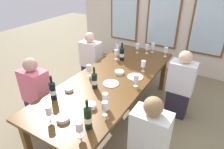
% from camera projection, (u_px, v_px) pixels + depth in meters
% --- Properties ---
extents(ground_plane, '(12.00, 12.00, 0.00)m').
position_uv_depth(ground_plane, '(112.00, 117.00, 3.20)').
color(ground_plane, '#7A6E51').
extents(back_wall_with_windows, '(4.21, 0.10, 2.90)m').
position_uv_depth(back_wall_with_windows, '(165.00, 4.00, 4.19)').
color(back_wall_with_windows, beige).
rests_on(back_wall_with_windows, ground).
extents(dining_table, '(1.01, 2.65, 0.74)m').
position_uv_depth(dining_table, '(112.00, 82.00, 2.88)').
color(dining_table, '#573617').
rests_on(dining_table, ground).
extents(white_plate_0, '(0.22, 0.22, 0.01)m').
position_uv_depth(white_plate_0, '(111.00, 83.00, 2.70)').
color(white_plate_0, white).
rests_on(white_plate_0, dining_table).
extents(white_plate_1, '(0.23, 0.23, 0.01)m').
position_uv_depth(white_plate_1, '(135.00, 77.00, 2.86)').
color(white_plate_1, white).
rests_on(white_plate_1, dining_table).
extents(wine_bottle_0, '(0.08, 0.08, 0.30)m').
position_uv_depth(wine_bottle_0, '(95.00, 80.00, 2.56)').
color(wine_bottle_0, black).
rests_on(wine_bottle_0, dining_table).
extents(wine_bottle_1, '(0.08, 0.08, 0.30)m').
position_uv_depth(wine_bottle_1, '(122.00, 54.00, 3.34)').
color(wine_bottle_1, black).
rests_on(wine_bottle_1, dining_table).
extents(wine_bottle_2, '(0.08, 0.08, 0.33)m').
position_uv_depth(wine_bottle_2, '(88.00, 117.00, 1.91)').
color(wine_bottle_2, black).
rests_on(wine_bottle_2, dining_table).
extents(wine_bottle_3, '(0.08, 0.08, 0.32)m').
position_uv_depth(wine_bottle_3, '(53.00, 90.00, 2.34)').
color(wine_bottle_3, black).
rests_on(wine_bottle_3, dining_table).
extents(tasting_bowl_0, '(0.11, 0.11, 0.04)m').
position_uv_depth(tasting_bowl_0, '(69.00, 89.00, 2.55)').
color(tasting_bowl_0, white).
rests_on(tasting_bowl_0, dining_table).
extents(tasting_bowl_1, '(0.14, 0.14, 0.04)m').
position_uv_depth(tasting_bowl_1, '(63.00, 118.00, 2.06)').
color(tasting_bowl_1, white).
rests_on(tasting_bowl_1, dining_table).
extents(tasting_bowl_2, '(0.14, 0.14, 0.04)m').
position_uv_depth(tasting_bowl_2, '(119.00, 72.00, 2.96)').
color(tasting_bowl_2, white).
rests_on(tasting_bowl_2, dining_table).
extents(tasting_bowl_3, '(0.11, 0.11, 0.05)m').
position_uv_depth(tasting_bowl_3, '(91.00, 106.00, 2.24)').
color(tasting_bowl_3, white).
rests_on(tasting_bowl_3, dining_table).
extents(water_bottle, '(0.06, 0.06, 0.24)m').
position_uv_depth(water_bottle, '(118.00, 49.00, 3.53)').
color(water_bottle, white).
rests_on(water_bottle, dining_table).
extents(wine_glass_0, '(0.07, 0.07, 0.17)m').
position_uv_depth(wine_glass_0, '(79.00, 127.00, 1.81)').
color(wine_glass_0, white).
rests_on(wine_glass_0, dining_table).
extents(wine_glass_1, '(0.07, 0.07, 0.17)m').
position_uv_depth(wine_glass_1, '(136.00, 78.00, 2.59)').
color(wine_glass_1, white).
rests_on(wine_glass_1, dining_table).
extents(wine_glass_2, '(0.07, 0.07, 0.17)m').
position_uv_depth(wine_glass_2, '(143.00, 64.00, 2.97)').
color(wine_glass_2, white).
rests_on(wine_glass_2, dining_table).
extents(wine_glass_3, '(0.07, 0.07, 0.17)m').
position_uv_depth(wine_glass_3, '(89.00, 69.00, 2.85)').
color(wine_glass_3, white).
rests_on(wine_glass_3, dining_table).
extents(wine_glass_4, '(0.07, 0.07, 0.17)m').
position_uv_depth(wine_glass_4, '(105.00, 106.00, 2.08)').
color(wine_glass_4, white).
rests_on(wine_glass_4, dining_table).
extents(wine_glass_5, '(0.07, 0.07, 0.17)m').
position_uv_depth(wine_glass_5, '(116.00, 53.00, 3.36)').
color(wine_glass_5, white).
rests_on(wine_glass_5, dining_table).
extents(wine_glass_6, '(0.07, 0.07, 0.17)m').
position_uv_depth(wine_glass_6, '(147.00, 47.00, 3.59)').
color(wine_glass_6, white).
rests_on(wine_glass_6, dining_table).
extents(wine_glass_7, '(0.07, 0.07, 0.17)m').
position_uv_depth(wine_glass_7, '(49.00, 111.00, 2.01)').
color(wine_glass_7, white).
rests_on(wine_glass_7, dining_table).
extents(wine_glass_8, '(0.07, 0.07, 0.17)m').
position_uv_depth(wine_glass_8, '(137.00, 47.00, 3.62)').
color(wine_glass_8, white).
rests_on(wine_glass_8, dining_table).
extents(wine_glass_9, '(0.07, 0.07, 0.17)m').
position_uv_depth(wine_glass_9, '(105.00, 98.00, 2.22)').
color(wine_glass_9, white).
rests_on(wine_glass_9, dining_table).
extents(wine_glass_10, '(0.07, 0.07, 0.17)m').
position_uv_depth(wine_glass_10, '(153.00, 46.00, 3.64)').
color(wine_glass_10, white).
rests_on(wine_glass_10, dining_table).
extents(wine_glass_11, '(0.07, 0.07, 0.17)m').
position_uv_depth(wine_glass_11, '(166.00, 50.00, 3.47)').
color(wine_glass_11, white).
rests_on(wine_glass_11, dining_table).
extents(seated_person_0, '(0.38, 0.24, 1.11)m').
position_uv_depth(seated_person_0, '(37.00, 96.00, 2.83)').
color(seated_person_0, '#2F283F').
rests_on(seated_person_0, ground).
extents(seated_person_1, '(0.38, 0.24, 1.11)m').
position_uv_depth(seated_person_1, '(149.00, 144.00, 2.06)').
color(seated_person_1, '#383430').
rests_on(seated_person_1, ground).
extents(seated_person_2, '(0.38, 0.24, 1.11)m').
position_uv_depth(seated_person_2, '(91.00, 62.00, 3.82)').
color(seated_person_2, '#212933').
rests_on(seated_person_2, ground).
extents(seated_person_3, '(0.38, 0.24, 1.11)m').
position_uv_depth(seated_person_3, '(180.00, 86.00, 3.05)').
color(seated_person_3, '#272230').
rests_on(seated_person_3, ground).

